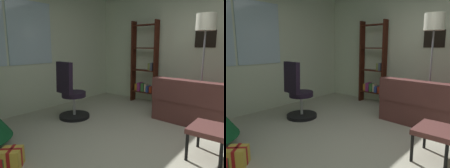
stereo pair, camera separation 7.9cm
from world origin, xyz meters
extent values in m
cube|color=#ACA994|center=(0.00, 0.00, -0.05)|extent=(4.75, 5.74, 0.10)
cube|color=beige|center=(0.00, 2.92, 1.43)|extent=(4.75, 0.10, 2.86)
cube|color=silver|center=(0.12, 2.86, 1.57)|extent=(0.90, 0.03, 1.20)
cube|color=beige|center=(2.42, 0.00, 1.43)|extent=(0.10, 5.74, 2.86)
cube|color=black|center=(2.36, 0.25, 1.47)|extent=(0.02, 0.40, 0.34)
cube|color=#552E2B|center=(1.61, -0.27, 0.19)|extent=(0.98, 2.09, 0.39)
cube|color=#552E2B|center=(1.26, -0.25, 0.58)|extent=(0.31, 2.05, 0.38)
cube|color=#552E2B|center=(1.66, 0.68, 0.49)|extent=(0.87, 0.19, 0.20)
cube|color=#AC1D20|center=(1.38, -0.25, 0.56)|extent=(0.23, 0.41, 0.42)
cube|color=#9C2C33|center=(1.41, 0.24, 0.56)|extent=(0.19, 0.41, 0.40)
cube|color=#552E2B|center=(0.40, -0.44, 0.36)|extent=(0.49, 0.42, 0.06)
cylinder|color=black|center=(0.19, -0.62, 0.17)|extent=(0.04, 0.04, 0.33)
cylinder|color=black|center=(0.19, -0.26, 0.17)|extent=(0.04, 0.04, 0.33)
cylinder|color=black|center=(0.62, -0.26, 0.17)|extent=(0.04, 0.04, 0.33)
cube|color=#1E722D|center=(-1.24, 1.26, 0.07)|extent=(0.31, 0.30, 0.14)
cube|color=red|center=(-1.24, 1.26, 0.07)|extent=(0.15, 0.20, 0.15)
cube|color=red|center=(-1.24, 1.26, 0.07)|extent=(0.22, 0.17, 0.15)
cube|color=gold|center=(-1.17, 1.20, 0.10)|extent=(0.30, 0.30, 0.21)
cube|color=#B21919|center=(-1.17, 1.20, 0.10)|extent=(0.18, 0.18, 0.22)
cube|color=#B21919|center=(-1.17, 1.20, 0.10)|extent=(0.18, 0.18, 0.22)
cylinder|color=black|center=(0.36, 1.92, 0.03)|extent=(0.56, 0.56, 0.06)
cylinder|color=#B2B2B7|center=(0.36, 1.92, 0.25)|extent=(0.05, 0.05, 0.39)
cylinder|color=black|center=(0.36, 1.92, 0.45)|extent=(0.44, 0.44, 0.09)
cube|color=black|center=(0.17, 1.94, 0.78)|extent=(0.13, 0.40, 0.56)
cube|color=#39150C|center=(2.15, 1.20, 0.95)|extent=(0.18, 0.04, 1.89)
cube|color=#39150C|center=(2.15, 1.80, 0.95)|extent=(0.18, 0.04, 1.89)
cube|color=#39150C|center=(2.15, 1.50, 0.25)|extent=(0.18, 0.56, 0.02)
cube|color=#39150C|center=(2.15, 1.50, 0.76)|extent=(0.18, 0.56, 0.02)
cube|color=#39150C|center=(2.15, 1.50, 1.28)|extent=(0.18, 0.56, 0.02)
cube|color=#39150C|center=(2.15, 1.50, 1.79)|extent=(0.18, 0.56, 0.02)
cube|color=#A22C13|center=(2.17, 1.30, 0.33)|extent=(0.15, 0.07, 0.14)
cube|color=#283F90|center=(2.16, 1.38, 0.33)|extent=(0.17, 0.06, 0.14)
cube|color=beige|center=(2.17, 1.45, 0.36)|extent=(0.14, 0.04, 0.19)
cube|color=#346F35|center=(2.17, 1.52, 0.36)|extent=(0.15, 0.07, 0.19)
cube|color=#83266B|center=(2.16, 1.61, 0.36)|extent=(0.17, 0.08, 0.20)
cube|color=#BC7A21|center=(2.18, 1.70, 0.34)|extent=(0.13, 0.08, 0.16)
cube|color=#42495C|center=(2.16, 1.29, 0.86)|extent=(0.16, 0.06, 0.17)
cube|color=olive|center=(2.18, 1.36, 0.86)|extent=(0.13, 0.06, 0.16)
cylinder|color=slate|center=(1.73, 0.08, 0.01)|extent=(0.28, 0.28, 0.03)
cylinder|color=slate|center=(1.73, 0.08, 0.81)|extent=(0.03, 0.03, 1.55)
cylinder|color=silver|center=(1.73, 0.08, 1.72)|extent=(0.33, 0.33, 0.28)
camera|label=1|loc=(-2.15, -1.03, 1.33)|focal=34.04mm
camera|label=2|loc=(-2.10, -1.09, 1.33)|focal=34.04mm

